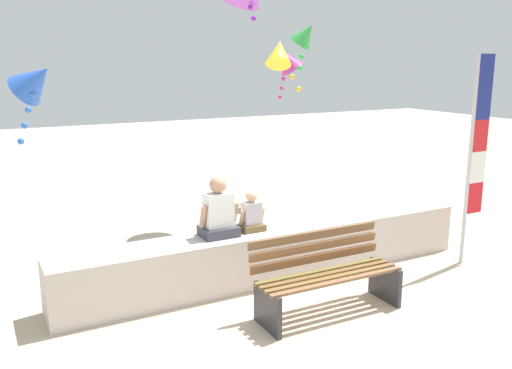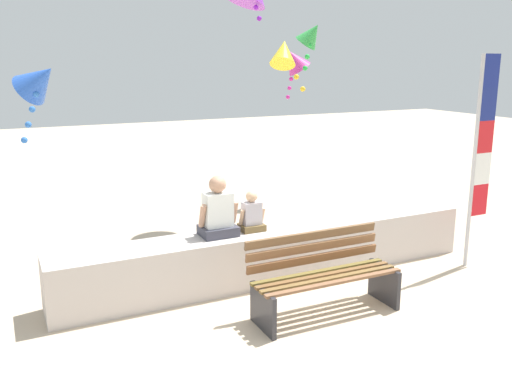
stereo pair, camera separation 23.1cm
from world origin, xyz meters
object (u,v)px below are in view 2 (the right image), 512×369
kite_blue (40,80)px  kite_green (311,35)px  flag_banner (480,148)px  person_child (252,215)px  kite_yellow (284,53)px  person_adult (218,212)px  kite_magenta (294,61)px  park_bench (323,277)px

kite_blue → kite_green: kite_green is taller
flag_banner → kite_green: (-0.96, 2.77, 1.55)m
person_child → kite_yellow: kite_yellow is taller
kite_blue → kite_yellow: (3.45, -0.13, 0.35)m
person_child → kite_blue: 3.19m
person_child → kite_yellow: bearing=49.6°
person_adult → flag_banner: 3.59m
kite_blue → kite_green: 4.31m
person_child → kite_magenta: (2.47, 3.30, 1.90)m
kite_magenta → kite_yellow: bearing=-123.8°
flag_banner → kite_magenta: (-0.51, 4.12, 1.14)m
flag_banner → kite_magenta: 4.30m
kite_magenta → person_adult: bearing=-131.5°
person_child → kite_magenta: bearing=53.2°
flag_banner → kite_green: 3.32m
park_bench → person_child: bearing=105.3°
kite_blue → kite_yellow: size_ratio=1.28×
park_bench → flag_banner: (2.65, 0.35, 1.21)m
kite_magenta → park_bench: bearing=-115.6°
park_bench → kite_magenta: bearing=64.4°
person_child → kite_magenta: size_ratio=0.48×
kite_blue → kite_magenta: size_ratio=1.03×
person_adult → kite_blue: bearing=138.8°
park_bench → kite_blue: bearing=133.1°
person_child → park_bench: bearing=-74.7°
kite_blue → person_adult: bearing=-41.2°
flag_banner → kite_yellow: bearing=128.0°
person_adult → kite_blue: kite_blue is taller
kite_blue → person_child: bearing=-34.9°
kite_green → person_child: bearing=-135.9°
kite_blue → kite_yellow: 3.47m
flag_banner → person_child: bearing=164.5°
park_bench → flag_banner: flag_banner is taller
person_adult → kite_magenta: size_ratio=0.70×
kite_yellow → kite_green: bearing=33.3°
person_child → kite_blue: size_ratio=0.47×
park_bench → kite_green: 4.50m
park_bench → kite_yellow: bearing=71.1°
park_bench → kite_green: size_ratio=2.03×
person_child → kite_magenta: kite_magenta is taller
kite_green → kite_yellow: 1.00m
person_adult → kite_magenta: kite_magenta is taller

